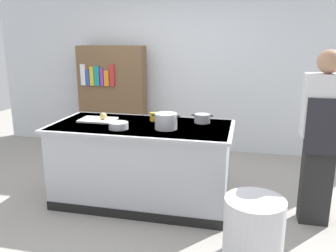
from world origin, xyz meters
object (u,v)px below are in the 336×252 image
(juice_cup, at_px, (153,117))
(trash_bin, at_px, (253,234))
(onion, at_px, (103,116))
(person_chef, at_px, (321,135))
(mixing_bowl, at_px, (119,126))
(bookshelf, at_px, (113,98))
(sauce_pan, at_px, (202,118))
(stock_pot, at_px, (166,121))

(juice_cup, distance_m, trash_bin, 1.74)
(onion, bearing_deg, person_chef, -3.01)
(mixing_bowl, distance_m, person_chef, 2.01)
(bookshelf, bearing_deg, mixing_bowl, -66.57)
(onion, relative_size, mixing_bowl, 0.39)
(trash_bin, bearing_deg, person_chef, 55.68)
(mixing_bowl, xyz_separation_m, person_chef, (2.00, 0.16, -0.02))
(juice_cup, bearing_deg, onion, -166.92)
(onion, xyz_separation_m, juice_cup, (0.55, 0.13, -0.01))
(person_chef, bearing_deg, trash_bin, 127.02)
(sauce_pan, height_order, bookshelf, bookshelf)
(onion, height_order, stock_pot, stock_pot)
(sauce_pan, bearing_deg, onion, -170.99)
(stock_pot, distance_m, juice_cup, 0.38)
(sauce_pan, bearing_deg, juice_cup, -175.10)
(onion, xyz_separation_m, mixing_bowl, (0.29, -0.28, -0.02))
(stock_pot, bearing_deg, juice_cup, 126.47)
(trash_bin, bearing_deg, bookshelf, 129.56)
(stock_pot, distance_m, trash_bin, 1.41)
(sauce_pan, height_order, juice_cup, juice_cup)
(person_chef, xyz_separation_m, bookshelf, (-2.88, 1.86, -0.06))
(sauce_pan, distance_m, person_chef, 1.22)
(stock_pot, bearing_deg, sauce_pan, 46.71)
(trash_bin, bearing_deg, mixing_bowl, 152.43)
(person_chef, bearing_deg, bookshelf, 38.51)
(sauce_pan, bearing_deg, mixing_bowl, -150.55)
(onion, distance_m, person_chef, 2.30)
(trash_bin, bearing_deg, juice_cup, 134.93)
(stock_pot, height_order, bookshelf, bookshelf)
(trash_bin, relative_size, person_chef, 0.35)
(mixing_bowl, bearing_deg, person_chef, 4.67)
(juice_cup, relative_size, trash_bin, 0.17)
(stock_pot, distance_m, person_chef, 1.52)
(bookshelf, bearing_deg, stock_pot, -54.63)
(juice_cup, relative_size, person_chef, 0.06)
(stock_pot, height_order, trash_bin, stock_pot)
(mixing_bowl, xyz_separation_m, bookshelf, (-0.88, 2.02, -0.08))
(juice_cup, xyz_separation_m, bookshelf, (-1.13, 1.61, -0.10))
(stock_pot, bearing_deg, person_chef, 2.12)
(trash_bin, bearing_deg, onion, 149.03)
(mixing_bowl, xyz_separation_m, juice_cup, (0.26, 0.41, 0.01))
(mixing_bowl, bearing_deg, trash_bin, -27.57)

